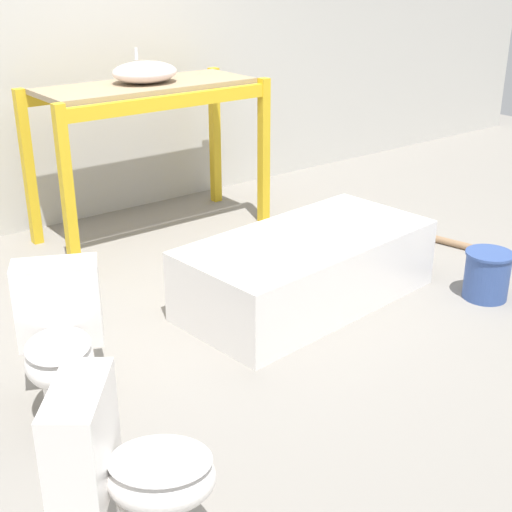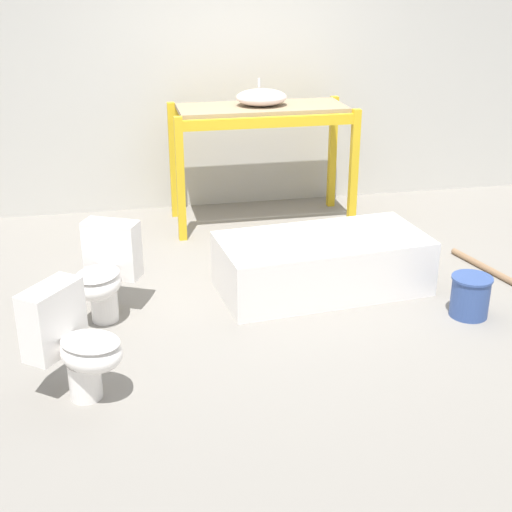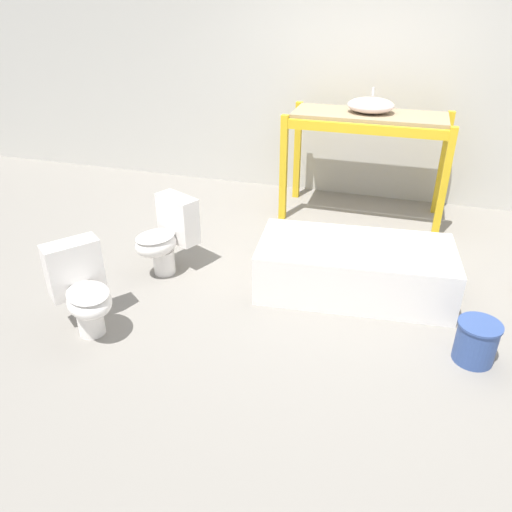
% 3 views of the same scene
% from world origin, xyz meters
% --- Properties ---
extents(ground_plane, '(12.00, 12.00, 0.00)m').
position_xyz_m(ground_plane, '(0.00, 0.00, 0.00)').
color(ground_plane, gray).
extents(warehouse_wall_rear, '(10.80, 0.08, 3.20)m').
position_xyz_m(warehouse_wall_rear, '(0.00, 1.99, 1.60)').
color(warehouse_wall_rear, beige).
rests_on(warehouse_wall_rear, ground_plane).
extents(shelving_rack, '(1.65, 0.72, 1.11)m').
position_xyz_m(shelving_rack, '(0.19, 1.34, 0.91)').
color(shelving_rack, gold).
rests_on(shelving_rack, ground_plane).
extents(sink_basin, '(0.46, 0.40, 0.23)m').
position_xyz_m(sink_basin, '(0.19, 1.35, 1.18)').
color(sink_basin, silver).
rests_on(sink_basin, shelving_rack).
extents(bathtub_main, '(1.61, 0.90, 0.42)m').
position_xyz_m(bathtub_main, '(0.32, -0.24, 0.24)').
color(bathtub_main, white).
rests_on(bathtub_main, ground_plane).
extents(toilet_near, '(0.62, 0.59, 0.66)m').
position_xyz_m(toilet_near, '(-1.46, -1.34, 0.35)').
color(toilet_near, white).
rests_on(toilet_near, ground_plane).
extents(toilet_far, '(0.53, 0.62, 0.66)m').
position_xyz_m(toilet_far, '(-1.27, -0.38, 0.35)').
color(toilet_far, white).
rests_on(toilet_far, ground_plane).
extents(bucket_white, '(0.28, 0.28, 0.30)m').
position_xyz_m(bucket_white, '(1.21, -0.88, 0.16)').
color(bucket_white, '#334C8C').
rests_on(bucket_white, ground_plane).
extents(loose_pipe, '(0.22, 0.76, 0.05)m').
position_xyz_m(loose_pipe, '(1.72, -0.17, 0.03)').
color(loose_pipe, '#8C6B4C').
rests_on(loose_pipe, ground_plane).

